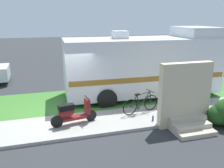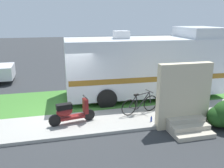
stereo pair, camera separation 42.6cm
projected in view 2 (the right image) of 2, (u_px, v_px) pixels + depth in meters
The scene contains 8 objects.
ground_plane at pixel (66, 114), 9.98m from camera, with size 80.00×80.00×0.00m, color #2D3033.
sidewalk at pixel (67, 125), 8.84m from camera, with size 24.00×2.00×0.12m.
grass_strip at pixel (64, 101), 11.37m from camera, with size 24.00×3.40×0.08m.
motorhome_rv at pixel (146, 65), 11.80m from camera, with size 7.69×2.92×3.45m.
scooter at pixel (70, 112), 8.73m from camera, with size 1.73×0.60×0.97m.
bicycle at pixel (140, 104), 9.70m from camera, with size 1.70×0.59×0.89m.
porch_steps at pixel (185, 103), 8.51m from camera, with size 2.00×1.26×2.40m.
bottle_green at pixel (151, 119), 8.99m from camera, with size 0.06×0.06×0.22m.
Camera 2 is at (-0.29, -9.45, 3.96)m, focal length 38.10 mm.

